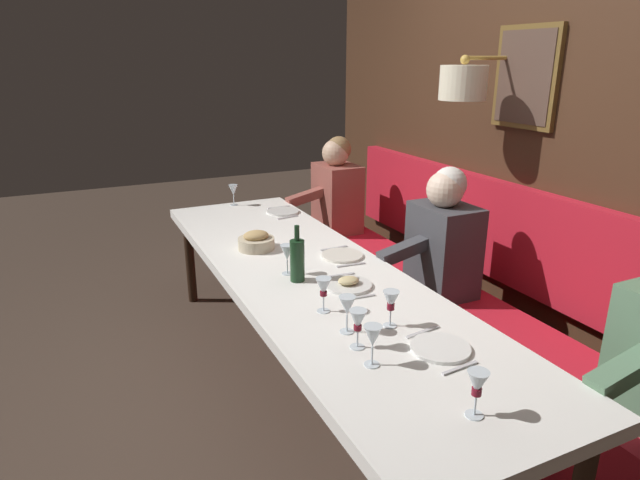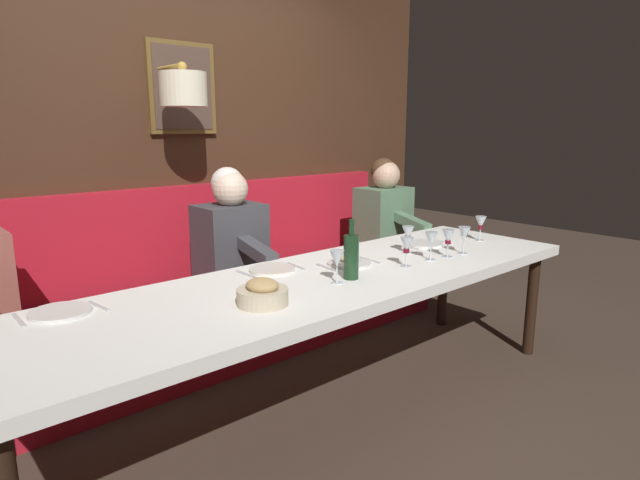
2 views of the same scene
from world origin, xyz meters
name	(u,v)px [view 2 (image 2 of 2)]	position (x,y,z in m)	size (l,w,h in m)	color
ground_plane	(324,410)	(0.00, 0.00, 0.00)	(12.00, 12.00, 0.00)	#423328
dining_table	(324,288)	(0.00, 0.00, 0.68)	(0.90, 3.22, 0.74)	white
banquette_bench	(233,324)	(0.89, 0.00, 0.23)	(0.52, 3.42, 0.45)	red
back_wall_panel	(183,145)	(1.46, 0.00, 1.36)	(0.59, 4.62, 2.90)	#422819
diner_nearest	(384,212)	(0.88, -1.42, 0.82)	(0.60, 0.40, 0.79)	#567A5B
diner_near	(231,235)	(0.88, 0.00, 0.82)	(0.60, 0.40, 0.79)	#3D3D42
place_setting_0	(60,312)	(0.30, 1.16, 0.75)	(0.24, 0.32, 0.01)	silver
place_setting_1	(272,270)	(0.26, 0.13, 0.75)	(0.24, 0.31, 0.01)	silver
place_setting_2	(349,262)	(0.09, -0.26, 0.75)	(0.24, 0.32, 0.05)	silver
place_setting_3	(424,244)	(0.13, -0.97, 0.75)	(0.24, 0.32, 0.01)	white
wine_glass_0	(481,223)	(-0.03, -1.35, 0.86)	(0.07, 0.07, 0.16)	silver
wine_glass_1	(407,246)	(-0.14, -0.46, 0.86)	(0.07, 0.07, 0.16)	silver
wine_glass_2	(337,260)	(-0.12, 0.03, 0.86)	(0.07, 0.07, 0.16)	silver
wine_glass_3	(431,240)	(-0.14, -0.68, 0.86)	(0.07, 0.07, 0.16)	silver
wine_glass_4	(408,234)	(0.05, -0.71, 0.86)	(0.07, 0.07, 0.16)	silver
wine_glass_5	(464,235)	(-0.18, -0.95, 0.86)	(0.07, 0.07, 0.16)	silver
wine_glass_6	(448,238)	(-0.16, -0.81, 0.86)	(0.07, 0.07, 0.16)	silver
wine_bottle	(351,256)	(-0.11, -0.08, 0.86)	(0.08, 0.08, 0.30)	#19381E
bread_bowl	(262,294)	(-0.14, 0.48, 0.79)	(0.22, 0.22, 0.12)	beige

